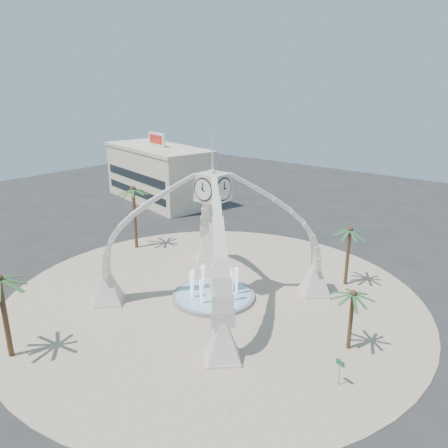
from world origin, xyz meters
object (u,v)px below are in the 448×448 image
Objects in this scene: palm_west at (133,190)px; street_sign at (340,366)px; palm_north at (350,230)px; clock_tower at (213,235)px; palm_east at (353,294)px; fountain at (214,295)px.

street_sign is (31.63, -8.27, -5.99)m from palm_west.
palm_north reaches higher than street_sign.
clock_tower is at bearing -127.78° from palm_north.
palm_east is 30.60m from palm_west.
palm_north reaches higher than fountain.
clock_tower reaches higher than palm_north.
palm_east is 2.50× the size of street_sign.
palm_east is at bearing -6.96° from palm_west.
palm_west is at bearing -179.69° from street_sign.
palm_north is at bearing 15.55° from palm_west.
palm_west is (-16.51, 4.04, 1.05)m from clock_tower.
clock_tower is at bearing -178.58° from palm_east.
palm_north is (8.53, 11.00, 5.65)m from fountain.
clock_tower is at bearing -13.73° from palm_west.
palm_west reaches higher than street_sign.
fountain is 15.02m from palm_north.
street_sign is at bearing -73.15° from palm_east.
fountain is 1.47× the size of palm_east.
palm_west is 33.24m from street_sign.
fountain reaches higher than street_sign.
street_sign is at bearing -14.66° from palm_west.
street_sign is at bearing -66.60° from palm_north.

